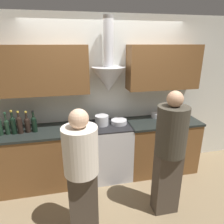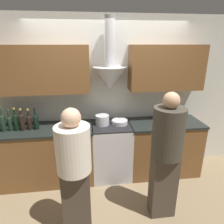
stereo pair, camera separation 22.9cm
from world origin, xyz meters
The scene contains 18 objects.
ground_plane centered at (0.00, 0.00, 0.00)m, with size 12.00×12.00×0.00m, color #847051.
wall_back centered at (-0.07, 0.59, 1.47)m, with size 8.40×0.53×2.60m.
counter_left centered at (-1.10, 0.32, 0.47)m, with size 1.59×0.62×0.93m.
counter_right centered at (0.90, 0.32, 0.47)m, with size 1.21×0.62×0.93m.
stove_range centered at (0.00, 0.33, 0.47)m, with size 0.62×0.60×0.93m.
wine_bottle_2 centered at (-1.61, 0.29, 1.08)m, with size 0.08×0.08×0.36m.
wine_bottle_3 centered at (-1.51, 0.30, 1.06)m, with size 0.07×0.07×0.33m.
wine_bottle_4 centered at (-1.43, 0.29, 1.07)m, with size 0.08×0.08×0.35m.
wine_bottle_5 centered at (-1.34, 0.29, 1.07)m, with size 0.08×0.08×0.34m.
wine_bottle_6 centered at (-1.24, 0.31, 1.06)m, with size 0.08×0.08×0.32m.
wine_bottle_7 centered at (-1.15, 0.31, 1.06)m, with size 0.08×0.08×0.33m.
stock_pot centered at (-0.14, 0.35, 1.01)m, with size 0.21×0.21×0.16m.
mixing_bowl centered at (0.14, 0.34, 0.96)m, with size 0.25×0.25×0.07m.
orange_fruit centered at (0.81, 0.22, 0.97)m, with size 0.08×0.08×0.08m.
saucepan centered at (0.84, 0.48, 0.97)m, with size 0.15×0.15×0.08m.
chefs_knife centered at (1.03, 0.42, 0.94)m, with size 0.21×0.09×0.01m.
person_foreground_left centered at (-0.54, -0.71, 0.85)m, with size 0.37×0.37×1.57m.
person_foreground_right centered at (0.56, -0.59, 0.91)m, with size 0.37×0.37×1.67m.
Camera 2 is at (-0.37, -2.61, 2.17)m, focal length 32.00 mm.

